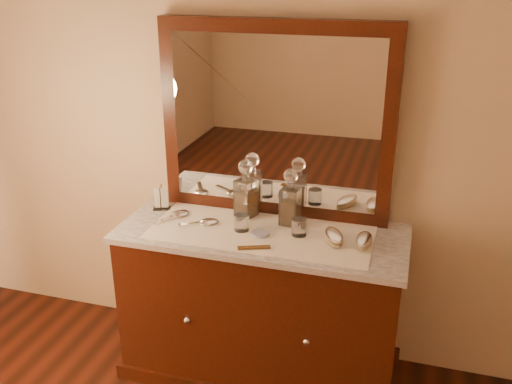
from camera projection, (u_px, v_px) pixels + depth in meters
dresser_cabinet at (261, 306)px, 2.96m from camera, size 1.40×0.55×0.82m
dresser_plinth at (261, 362)px, 3.10m from camera, size 1.46×0.59×0.08m
knob_left at (187, 320)px, 2.77m from camera, size 0.04×0.04×0.04m
knob_right at (306, 342)px, 2.61m from camera, size 0.04×0.04×0.04m
marble_top at (262, 234)px, 2.80m from camera, size 1.44×0.59×0.03m
mirror_frame at (275, 121)px, 2.82m from camera, size 1.20×0.08×1.00m
mirror_glass at (274, 123)px, 2.79m from camera, size 1.06×0.01×0.86m
lace_runner at (261, 232)px, 2.77m from camera, size 1.10×0.45×0.00m
pin_dish at (261, 233)px, 2.74m from camera, size 0.09×0.09×0.02m
comb at (254, 247)px, 2.61m from camera, size 0.15×0.08×0.01m
napkin_rack at (161, 200)px, 3.02m from camera, size 0.10×0.08×0.14m
decanter_left at (246, 195)px, 2.91m from camera, size 0.12×0.12×0.31m
decanter_right at (290, 203)px, 2.82m from camera, size 0.10×0.10×0.30m
brush_near at (334, 237)px, 2.67m from camera, size 0.14×0.19×0.05m
brush_far at (364, 241)px, 2.63m from camera, size 0.07×0.17×0.05m
hand_mirror_outer at (177, 215)px, 2.94m from camera, size 0.15×0.22×0.02m
hand_mirror_inner at (205, 222)px, 2.86m from camera, size 0.21×0.15×0.02m
tumblers at (270, 225)px, 2.75m from camera, size 0.36×0.10×0.08m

